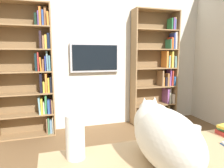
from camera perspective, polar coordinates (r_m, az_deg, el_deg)
name	(u,v)px	position (r m, az deg, el deg)	size (l,w,h in m)	color
wall_back	(93,54)	(3.71, -5.44, 8.52)	(4.52, 0.06, 2.70)	silver
bookshelf_left	(159,71)	(4.03, 13.12, 3.64)	(0.89, 0.28, 2.16)	#937047
bookshelf_right	(31,72)	(3.49, -22.00, 3.27)	(0.89, 0.28, 2.14)	#937047
wall_mounted_tv	(95,58)	(3.64, -4.87, 7.46)	(0.88, 0.07, 0.51)	#B7B7BC
cat	(162,134)	(1.16, 14.04, -13.57)	(0.30, 0.69, 0.35)	silver
paper_towel_roll	(75,137)	(1.22, -10.40, -14.49)	(0.11, 0.11, 0.26)	white
coffee_mug	(195,132)	(1.59, 22.51, -12.62)	(0.08, 0.08, 0.10)	white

